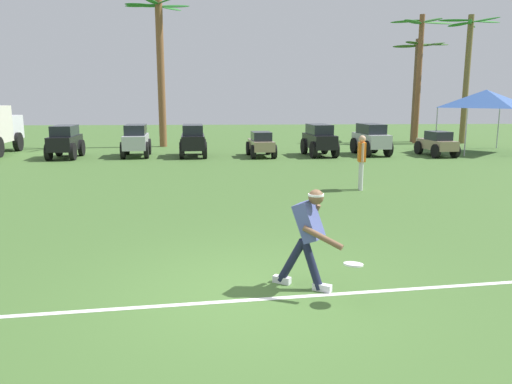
% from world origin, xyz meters
% --- Properties ---
extents(ground_plane, '(80.00, 80.00, 0.00)m').
position_xyz_m(ground_plane, '(0.00, 0.00, 0.00)').
color(ground_plane, '#42672E').
extents(field_line_paint, '(23.67, 2.84, 0.01)m').
position_xyz_m(field_line_paint, '(0.00, -0.29, 0.00)').
color(field_line_paint, white).
rests_on(field_line_paint, ground_plane).
extents(frisbee_thrower, '(0.88, 0.81, 1.42)m').
position_xyz_m(frisbee_thrower, '(0.81, 0.09, 0.80)').
color(frisbee_thrower, '#191E38').
rests_on(frisbee_thrower, ground_plane).
extents(frisbee_in_flight, '(0.35, 0.35, 0.05)m').
position_xyz_m(frisbee_in_flight, '(1.31, -0.46, 0.53)').
color(frisbee_in_flight, white).
extents(teammate_near_sideline, '(0.24, 0.50, 1.56)m').
position_xyz_m(teammate_near_sideline, '(3.47, 7.40, 0.94)').
color(teammate_near_sideline, silver).
rests_on(teammate_near_sideline, ground_plane).
extents(parked_car_slot_a, '(1.29, 2.40, 1.40)m').
position_xyz_m(parked_car_slot_a, '(-7.34, 15.35, 0.74)').
color(parked_car_slot_a, black).
rests_on(parked_car_slot_a, ground_plane).
extents(parked_car_slot_b, '(1.36, 2.43, 1.40)m').
position_xyz_m(parked_car_slot_b, '(-4.40, 15.78, 0.74)').
color(parked_car_slot_b, '#B7BABF').
rests_on(parked_car_slot_b, ground_plane).
extents(parked_car_slot_c, '(1.32, 2.42, 1.40)m').
position_xyz_m(parked_car_slot_c, '(-1.89, 15.63, 0.74)').
color(parked_car_slot_c, black).
rests_on(parked_car_slot_c, ground_plane).
extents(parked_car_slot_d, '(1.28, 2.27, 1.10)m').
position_xyz_m(parked_car_slot_d, '(1.11, 15.42, 0.56)').
color(parked_car_slot_d, '#998466').
rests_on(parked_car_slot_d, ground_plane).
extents(parked_car_slot_e, '(1.41, 2.45, 1.40)m').
position_xyz_m(parked_car_slot_e, '(3.73, 15.62, 0.74)').
color(parked_car_slot_e, black).
rests_on(parked_car_slot_e, ground_plane).
extents(parked_car_slot_f, '(1.42, 2.45, 1.40)m').
position_xyz_m(parked_car_slot_f, '(6.14, 15.85, 0.74)').
color(parked_car_slot_f, '#B7BABF').
rests_on(parked_car_slot_f, ground_plane).
extents(parked_car_slot_g, '(1.31, 2.29, 1.10)m').
position_xyz_m(parked_car_slot_g, '(8.97, 15.29, 0.56)').
color(parked_car_slot_g, '#998466').
rests_on(parked_car_slot_g, ground_plane).
extents(palm_tree_far_left, '(3.38, 3.35, 7.50)m').
position_xyz_m(palm_tree_far_left, '(-3.79, 20.07, 4.34)').
color(palm_tree_far_left, brown).
rests_on(palm_tree_far_left, ground_plane).
extents(palm_tree_left_of_centre, '(3.47, 2.98, 6.97)m').
position_xyz_m(palm_tree_left_of_centre, '(10.22, 21.29, 4.19)').
color(palm_tree_left_of_centre, brown).
rests_on(palm_tree_left_of_centre, ground_plane).
extents(palm_tree_right_of_centre, '(3.16, 3.56, 5.79)m').
position_xyz_m(palm_tree_right_of_centre, '(10.46, 22.12, 3.28)').
color(palm_tree_right_of_centre, brown).
rests_on(palm_tree_right_of_centre, ground_plane).
extents(palm_tree_far_right, '(3.62, 3.59, 6.95)m').
position_xyz_m(palm_tree_far_right, '(12.84, 21.09, 4.20)').
color(palm_tree_far_right, brown).
rests_on(palm_tree_far_right, ground_plane).
extents(event_tent, '(3.38, 3.38, 2.93)m').
position_xyz_m(event_tent, '(11.80, 16.78, 2.51)').
color(event_tent, '#B2B5BA').
rests_on(event_tent, ground_plane).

